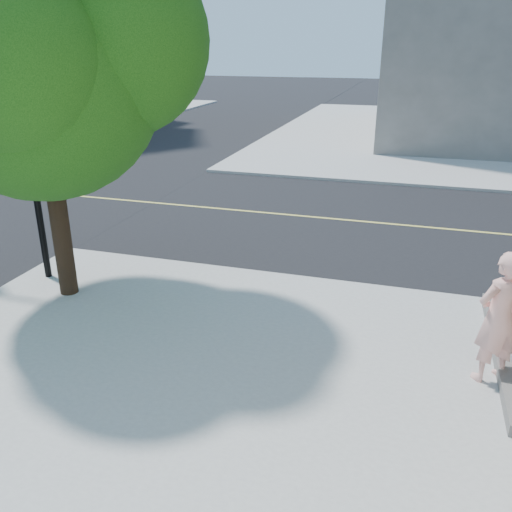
% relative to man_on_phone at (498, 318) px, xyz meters
% --- Properties ---
extents(ground, '(140.00, 140.00, 0.00)m').
position_rel_man_on_phone_xyz_m(ground, '(-8.27, 2.89, -1.13)').
color(ground, black).
rests_on(ground, ground).
extents(road_ew, '(140.00, 9.00, 0.01)m').
position_rel_man_on_phone_xyz_m(road_ew, '(-8.27, 7.39, -1.13)').
color(road_ew, black).
rests_on(road_ew, ground).
extents(man_on_phone, '(0.89, 0.82, 2.03)m').
position_rel_man_on_phone_xyz_m(man_on_phone, '(0.00, 0.00, 0.00)').
color(man_on_phone, '#F7B3A8').
rests_on(man_on_phone, sidewalk_se).
extents(street_tree, '(5.40, 4.91, 7.16)m').
position_rel_man_on_phone_xyz_m(street_tree, '(-7.65, 0.76, 3.61)').
color(street_tree, black).
rests_on(street_tree, sidewalk_se).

